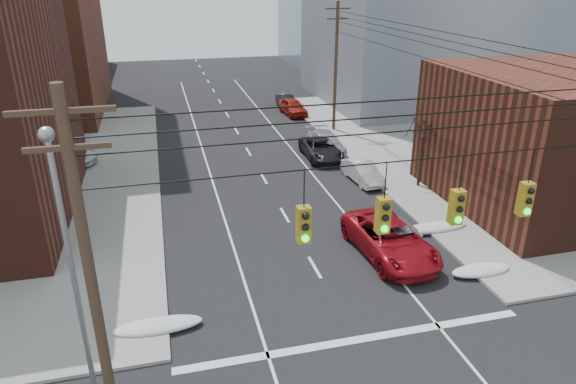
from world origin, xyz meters
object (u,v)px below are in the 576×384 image
lot_car_b (59,155)px  parked_car_c (321,149)px  parked_car_d (326,142)px  lot_car_d (13,164)px  red_pickup (390,239)px  parked_car_a (402,237)px  parked_car_b (363,172)px  lot_car_a (20,192)px  parked_car_f (286,101)px  parked_car_e (293,107)px

lot_car_b → parked_car_c: bearing=-84.0°
parked_car_d → lot_car_d: (-22.65, 0.20, 0.13)m
parked_car_d → lot_car_d: lot_car_d is taller
red_pickup → parked_car_d: size_ratio=1.20×
parked_car_a → lot_car_d: lot_car_d is taller
parked_car_c → parked_car_b: bearing=-75.3°
lot_car_a → lot_car_b: lot_car_b is taller
parked_car_a → parked_car_d: size_ratio=0.83×
parked_car_d → lot_car_d: size_ratio=1.20×
red_pickup → parked_car_c: 14.97m
parked_car_c → parked_car_f: bearing=86.7°
lot_car_b → lot_car_d: lot_car_b is taller
parked_car_b → parked_car_c: (-1.27, 5.29, 0.06)m
parked_car_a → parked_car_d: bearing=81.0°
lot_car_b → lot_car_d: bearing=130.0°
parked_car_c → parked_car_f: (1.27, 16.08, -0.04)m
parked_car_b → parked_car_f: 21.37m
parked_car_a → lot_car_d: size_ratio=1.00×
parked_car_d → parked_car_e: bearing=87.4°
lot_car_a → lot_car_b: (1.34, 6.42, 0.12)m
red_pickup → parked_car_a: 0.91m
parked_car_d → lot_car_b: lot_car_b is taller
parked_car_c → lot_car_b: bearing=172.6°
parked_car_f → lot_car_a: lot_car_a is taller
parked_car_b → parked_car_d: parked_car_d is taller
lot_car_d → parked_car_a: bearing=-138.9°
lot_car_d → parked_car_b: bearing=-118.5°
parked_car_a → lot_car_a: 22.92m
parked_car_a → parked_car_b: parked_car_a is taller
parked_car_d → lot_car_d: 22.65m
parked_car_c → parked_car_e: parked_car_e is taller
parked_car_b → parked_car_d: 6.66m
parked_car_c → lot_car_a: (-20.41, -3.54, 0.05)m
red_pickup → lot_car_a: 22.36m
parked_car_a → lot_car_a: parked_car_a is taller
parked_car_d → red_pickup: bearing=-97.2°
lot_car_a → lot_car_d: bearing=13.9°
parked_car_c → parked_car_e: 13.34m
parked_car_a → lot_car_b: 25.62m
parked_car_f → parked_car_a: bearing=-91.3°
red_pickup → lot_car_b: 25.25m
parked_car_b → lot_car_d: bearing=158.8°
lot_car_a → parked_car_a: bearing=-120.6°
lot_car_a → parked_car_d: bearing=-78.8°
parked_car_c → lot_car_b: 19.28m
parked_car_c → parked_car_d: bearing=60.6°
red_pickup → lot_car_a: bearing=145.3°
lot_car_b → lot_car_d: size_ratio=1.24×
parked_car_a → parked_car_f: bearing=82.1°
parked_car_c → lot_car_d: 21.90m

